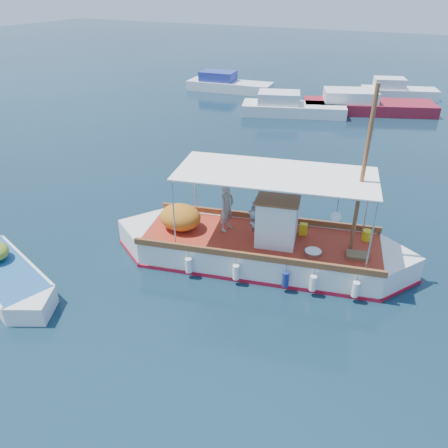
% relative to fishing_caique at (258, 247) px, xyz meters
% --- Properties ---
extents(ground, '(160.00, 160.00, 0.00)m').
position_rel_fishing_caique_xyz_m(ground, '(0.23, -0.66, -0.57)').
color(ground, black).
rests_on(ground, ground).
extents(fishing_caique, '(10.39, 4.42, 6.48)m').
position_rel_fishing_caique_xyz_m(fishing_caique, '(0.00, 0.00, 0.00)').
color(fishing_caique, white).
rests_on(fishing_caique, ground).
extents(dinghy, '(5.37, 2.89, 1.39)m').
position_rel_fishing_caique_xyz_m(dinghy, '(-6.95, -4.78, -0.28)').
color(dinghy, white).
rests_on(dinghy, ground).
extents(bg_boat_nw, '(7.74, 4.52, 1.80)m').
position_rel_fishing_caique_xyz_m(bg_boat_nw, '(-5.00, 18.60, -0.08)').
color(bg_boat_nw, silver).
rests_on(bg_boat_nw, ground).
extents(bg_boat_n, '(9.75, 5.80, 1.80)m').
position_rel_fishing_caique_xyz_m(bg_boat_n, '(-0.28, 21.60, -0.08)').
color(bg_boat_n, maroon).
rests_on(bg_boat_n, ground).
extents(bg_boat_far_w, '(7.58, 2.96, 1.80)m').
position_rel_fishing_caique_xyz_m(bg_boat_far_w, '(-12.47, 23.61, -0.08)').
color(bg_boat_far_w, silver).
rests_on(bg_boat_far_w, ground).
extents(bg_boat_far_n, '(6.28, 3.66, 1.80)m').
position_rel_fishing_caique_xyz_m(bg_boat_far_n, '(1.31, 27.29, -0.08)').
color(bg_boat_far_n, silver).
rests_on(bg_boat_far_n, ground).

